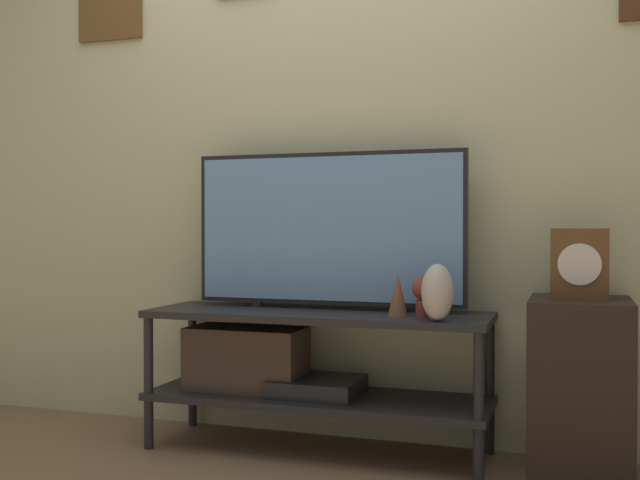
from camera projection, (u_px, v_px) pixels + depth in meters
ground_plane at (295, 470)px, 2.89m from camera, size 12.00×12.00×0.00m
wall_back at (336, 135)px, 3.37m from camera, size 6.40×0.08×2.70m
media_console at (288, 361)px, 3.17m from camera, size 1.44×0.45×0.59m
television at (328, 229)px, 3.21m from camera, size 1.19×0.05×0.67m
vase_urn_stoneware at (437, 292)px, 2.80m from camera, size 0.12×0.14×0.22m
vase_slim_bronze at (398, 295)px, 2.96m from camera, size 0.08×0.08×0.17m
decorative_bust at (424, 293)px, 2.93m from camera, size 0.09×0.09×0.16m
side_table at (580, 388)px, 2.81m from camera, size 0.37×0.43×0.67m
mantel_clock at (579, 264)px, 2.80m from camera, size 0.21×0.11×0.26m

